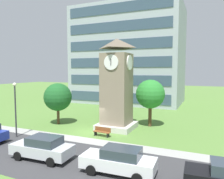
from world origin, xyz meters
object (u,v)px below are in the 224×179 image
Objects in this scene: clock_tower at (117,89)px; parked_car_white at (119,160)px; parked_car_silver at (43,147)px; tree_streetside at (114,91)px; tree_by_building at (150,94)px; park_bench at (102,132)px; tree_near_tower at (58,97)px; street_lamp at (15,103)px.

clock_tower is 11.42m from parked_car_white.
tree_streetside is at bearing 94.86° from parked_car_silver.
tree_by_building is at bearing -32.82° from tree_streetside.
tree_by_building is (3.40, 5.77, 3.31)m from park_bench.
tree_by_building is (6.32, -4.07, 0.26)m from tree_streetside.
street_lamp is at bearing -94.93° from tree_near_tower.
parked_car_white is (4.29, -9.95, -3.59)m from clock_tower.
tree_by_building reaches higher than tree_near_tower.
parked_car_silver is at bearing -99.69° from clock_tower.
tree_near_tower is at bearing -161.83° from tree_by_building.
parked_car_white is at bearing -37.78° from tree_near_tower.
tree_by_building reaches higher than park_bench.
tree_streetside is (-2.92, 9.84, 3.05)m from park_bench.
parked_car_white is (1.10, -12.46, -2.91)m from tree_by_building.
clock_tower is 7.35m from tree_streetside.
parked_car_white is at bearing -65.83° from tree_streetside.
park_bench is 8.92m from street_lamp.
clock_tower reaches higher than tree_near_tower.
street_lamp reaches higher than parked_car_white.
street_lamp is at bearing -139.64° from tree_by_building.
tree_by_building is 13.80m from parked_car_silver.
parked_car_white is at bearing -14.27° from street_lamp.
clock_tower is 1.87× the size of street_lamp.
tree_near_tower is (-7.33, -0.95, -1.14)m from clock_tower.
tree_near_tower is (-7.11, 2.32, 2.85)m from park_bench.
tree_by_building is (11.03, 9.37, 0.42)m from street_lamp.
park_bench is at bearing 123.96° from parked_car_white.
park_bench is 7.47m from tree_by_building.
park_bench is at bearing -93.76° from clock_tower.
tree_by_building is at bearing 68.68° from parked_car_silver.
street_lamp is at bearing 165.73° from parked_car_white.
park_bench is 10.71m from tree_streetside.
tree_near_tower is at bearing 85.07° from street_lamp.
tree_streetside is at bearing 60.85° from tree_near_tower.
tree_streetside reaches higher than tree_near_tower.
park_bench is at bearing -120.51° from tree_by_building.
tree_by_building is 1.14× the size of parked_car_white.
clock_tower is 10.82m from parked_car_silver.
park_bench is at bearing -73.49° from tree_streetside.
street_lamp is 1.14× the size of parked_car_silver.
tree_near_tower is 10.98m from parked_car_silver.
tree_streetside reaches higher than street_lamp.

